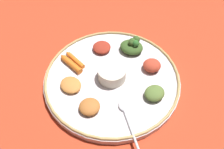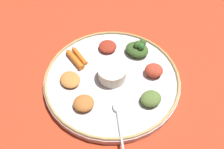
{
  "view_description": "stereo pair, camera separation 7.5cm",
  "coord_description": "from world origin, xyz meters",
  "px_view_note": "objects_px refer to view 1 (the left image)",
  "views": [
    {
      "loc": [
        -0.21,
        -0.42,
        0.62
      ],
      "look_at": [
        0.0,
        0.0,
        0.04
      ],
      "focal_mm": 39.87,
      "sensor_mm": 36.0,
      "label": 1
    },
    {
      "loc": [
        -0.14,
        -0.45,
        0.62
      ],
      "look_at": [
        0.0,
        0.0,
        0.04
      ],
      "focal_mm": 39.87,
      "sensor_mm": 36.0,
      "label": 2
    }
  ],
  "objects_px": {
    "greens_pile": "(132,46)",
    "carrot_outer": "(71,63)",
    "center_bowl": "(112,73)",
    "spoon": "(127,117)",
    "carrot_near_spoon": "(75,59)"
  },
  "relations": [
    {
      "from": "spoon",
      "to": "greens_pile",
      "type": "height_order",
      "value": "greens_pile"
    },
    {
      "from": "carrot_outer",
      "to": "greens_pile",
      "type": "bearing_deg",
      "value": -7.32
    },
    {
      "from": "carrot_near_spoon",
      "to": "carrot_outer",
      "type": "relative_size",
      "value": 0.92
    },
    {
      "from": "center_bowl",
      "to": "spoon",
      "type": "bearing_deg",
      "value": -100.15
    },
    {
      "from": "spoon",
      "to": "carrot_near_spoon",
      "type": "relative_size",
      "value": 1.71
    },
    {
      "from": "center_bowl",
      "to": "carrot_outer",
      "type": "xyz_separation_m",
      "value": [
        -0.1,
        0.1,
        -0.01
      ]
    },
    {
      "from": "center_bowl",
      "to": "carrot_outer",
      "type": "bearing_deg",
      "value": 133.19
    },
    {
      "from": "center_bowl",
      "to": "greens_pile",
      "type": "height_order",
      "value": "greens_pile"
    },
    {
      "from": "spoon",
      "to": "carrot_near_spoon",
      "type": "distance_m",
      "value": 0.26
    },
    {
      "from": "spoon",
      "to": "greens_pile",
      "type": "relative_size",
      "value": 1.57
    },
    {
      "from": "greens_pile",
      "to": "carrot_outer",
      "type": "xyz_separation_m",
      "value": [
        -0.21,
        0.03,
        -0.01
      ]
    },
    {
      "from": "carrot_near_spoon",
      "to": "carrot_outer",
      "type": "xyz_separation_m",
      "value": [
        -0.02,
        -0.01,
        0.0
      ]
    },
    {
      "from": "carrot_outer",
      "to": "spoon",
      "type": "bearing_deg",
      "value": -73.77
    },
    {
      "from": "carrot_near_spoon",
      "to": "greens_pile",
      "type": "bearing_deg",
      "value": -11.77
    },
    {
      "from": "spoon",
      "to": "carrot_outer",
      "type": "relative_size",
      "value": 1.58
    }
  ]
}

